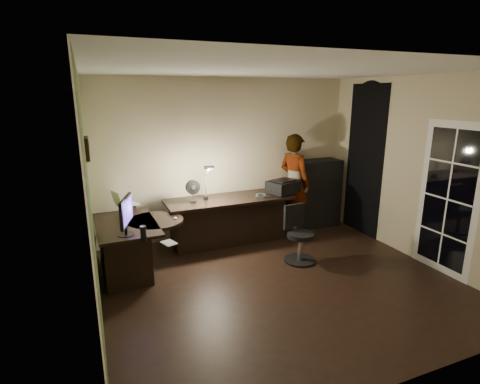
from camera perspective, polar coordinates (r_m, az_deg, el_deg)
name	(u,v)px	position (r m, az deg, el deg)	size (l,w,h in m)	color
floor	(280,282)	(5.17, 6.12, -13.47)	(4.50, 4.00, 0.01)	black
ceiling	(286,69)	(4.57, 7.09, 18.04)	(4.50, 4.00, 0.01)	silver
wall_back	(227,159)	(6.48, -1.98, 5.12)	(4.50, 0.01, 2.70)	#C6B892
wall_front	(409,240)	(3.16, 24.36, -6.71)	(4.50, 0.01, 2.70)	#C6B892
wall_left	(89,203)	(4.13, -22.04, -1.57)	(0.01, 4.00, 2.70)	#C6B892
wall_right	(419,170)	(6.09, 25.58, 3.04)	(0.01, 4.00, 2.70)	#C6B892
green_wall_overlay	(90,203)	(4.13, -21.83, -1.55)	(0.00, 4.00, 2.70)	#4C632D
arched_doorway	(365,161)	(6.89, 18.45, 4.53)	(0.01, 0.90, 2.60)	black
french_door	(448,199)	(5.79, 29.09, -0.98)	(0.02, 0.92, 2.10)	white
framed_picture	(87,149)	(4.48, -22.30, 6.15)	(0.04, 0.30, 0.25)	black
desk_left	(128,248)	(5.44, -16.70, -8.23)	(0.78, 1.27, 0.73)	black
desk_right	(230,221)	(6.23, -1.57, -4.40)	(2.09, 0.73, 0.78)	black
cabinet	(317,193)	(7.15, 11.60, -0.19)	(0.84, 0.42, 1.25)	black
laptop_stand	(128,208)	(5.89, -16.71, -2.30)	(0.22, 0.18, 0.09)	silver
laptop	(127,198)	(5.85, -16.81, -0.89)	(0.32, 0.30, 0.22)	silver
monitor	(125,222)	(4.85, -17.08, -4.36)	(0.11, 0.54, 0.35)	black
mouse	(175,218)	(5.34, -9.85, -3.96)	(0.05, 0.08, 0.03)	silver
phone	(156,218)	(5.45, -12.73, -3.87)	(0.07, 0.13, 0.01)	black
pen	(169,216)	(5.47, -10.83, -3.67)	(0.01, 0.14, 0.01)	black
speaker	(143,234)	(4.63, -14.51, -6.18)	(0.07, 0.07, 0.19)	black
notepad	(169,243)	(4.54, -10.77, -7.62)	(0.14, 0.19, 0.01)	silver
desk_fan	(193,191)	(5.85, -7.21, 0.18)	(0.22, 0.12, 0.35)	black
headphones	(261,195)	(6.06, 3.17, -0.52)	(0.17, 0.07, 0.08)	#22577A
printer	(283,186)	(6.41, 6.58, 0.92)	(0.50, 0.39, 0.22)	black
desk_lamp	(206,181)	(5.90, -5.28, 1.68)	(0.15, 0.28, 0.61)	black
office_chair	(301,235)	(5.61, 9.25, -6.47)	(0.47, 0.47, 0.84)	black
person	(294,183)	(6.82, 8.25, 1.43)	(0.63, 0.42, 1.76)	#D8A88C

